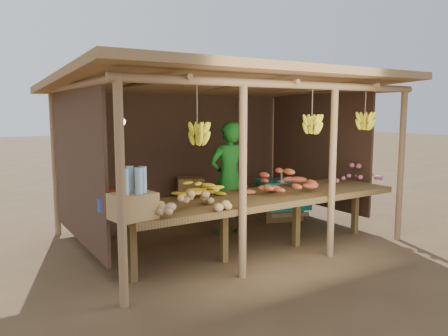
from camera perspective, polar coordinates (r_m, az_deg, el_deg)
ground at (r=6.71m, az=-0.00°, el=-8.92°), size 60.00×60.00×0.00m
stall_structure at (r=6.39m, az=0.29°, el=7.70°), size 4.70×3.50×2.43m
counter at (r=5.78m, az=5.05°, el=-4.10°), size 3.90×1.05×0.80m
potato_heap at (r=4.80m, az=-5.18°, el=-3.53°), size 1.01×0.78×0.36m
sweet_potato_heap at (r=6.00m, az=7.74°, el=-1.37°), size 1.25×1.00×0.36m
onion_heap at (r=7.09m, az=17.01°, el=-0.28°), size 0.97×0.74×0.36m
banana_pile at (r=5.56m, az=-3.21°, el=-2.07°), size 0.68×0.54×0.35m
tomato_basin at (r=5.01m, az=-13.74°, el=-4.29°), size 0.43×0.43×0.23m
bottle_box at (r=4.54m, az=-11.83°, el=-3.99°), size 0.47×0.40×0.54m
vendor at (r=6.64m, az=0.66°, el=-1.41°), size 0.68×0.49×1.74m
tarp_crate at (r=7.76m, az=7.27°, el=-3.92°), size 0.92×0.86×0.90m
carton_stack at (r=7.60m, az=-5.49°, el=-4.51°), size 1.05×0.50×0.73m
burlap_sacks at (r=6.94m, az=-13.70°, el=-6.59°), size 0.76×0.40×0.54m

